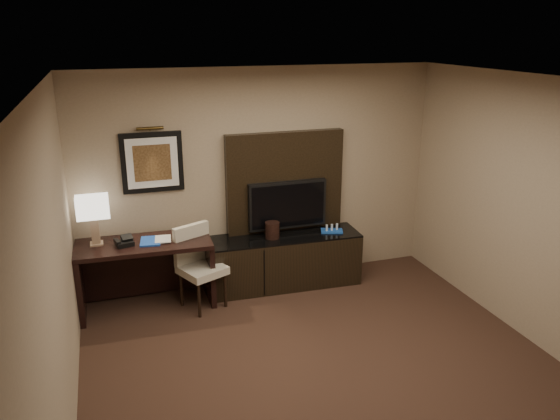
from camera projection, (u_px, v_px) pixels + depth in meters
name	position (u px, v px, depth m)	size (l,w,h in m)	color
floor	(339.00, 391.00, 4.94)	(4.50, 5.00, 0.01)	#301D15
ceiling	(351.00, 87.00, 4.08)	(4.50, 5.00, 0.01)	silver
wall_back	(260.00, 178.00, 6.76)	(4.50, 0.01, 2.70)	gray
wall_left	(53.00, 292.00, 3.85)	(0.01, 5.00, 2.70)	gray
desk	(146.00, 275.00, 6.31)	(1.51, 0.65, 0.81)	black
credenza	(283.00, 261.00, 6.87)	(1.93, 0.54, 0.66)	black
tv_wall_panel	(285.00, 183.00, 6.82)	(1.50, 0.12, 1.30)	black
tv	(287.00, 205.00, 6.81)	(1.00, 0.08, 0.60)	black
artwork	(152.00, 162.00, 6.27)	(0.70, 0.04, 0.70)	black
picture_light	(150.00, 128.00, 6.10)	(0.04, 0.04, 0.30)	#433315
desk_chair	(202.00, 269.00, 6.29)	(0.46, 0.53, 0.95)	beige
table_lamp	(94.00, 218.00, 6.02)	(0.38, 0.22, 0.62)	#9F7F63
desk_phone	(124.00, 242.00, 6.08)	(0.18, 0.16, 0.09)	black
blue_folder	(151.00, 241.00, 6.19)	(0.22, 0.30, 0.02)	#1C4AB6
book	(154.00, 231.00, 6.18)	(0.18, 0.02, 0.24)	#9D937B
ice_bucket	(272.00, 230.00, 6.68)	(0.18, 0.18, 0.20)	black
minibar_tray	(332.00, 228.00, 6.90)	(0.27, 0.16, 0.10)	#1A4CAA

